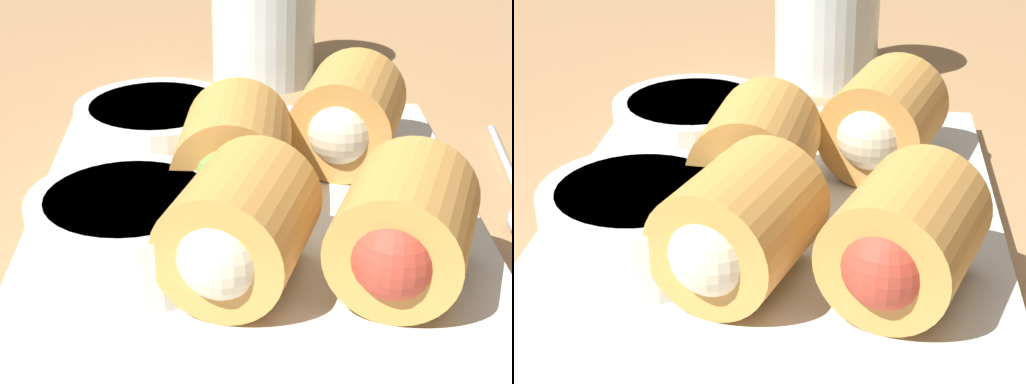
% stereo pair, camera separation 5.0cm
% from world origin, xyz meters
% --- Properties ---
extents(table_surface, '(1.80, 1.40, 0.02)m').
position_xyz_m(table_surface, '(0.00, 0.00, 0.01)').
color(table_surface, '#A87F54').
rests_on(table_surface, ground).
extents(serving_plate, '(0.35, 0.23, 0.01)m').
position_xyz_m(serving_plate, '(0.01, -0.03, 0.03)').
color(serving_plate, silver).
rests_on(serving_plate, table_surface).
extents(roll_front_left, '(0.08, 0.08, 0.06)m').
position_xyz_m(roll_front_left, '(-0.04, -0.09, 0.06)').
color(roll_front_left, '#D19347').
rests_on(roll_front_left, serving_plate).
extents(roll_front_right, '(0.08, 0.08, 0.06)m').
position_xyz_m(roll_front_right, '(-0.04, -0.02, 0.06)').
color(roll_front_right, '#D19347').
rests_on(roll_front_right, serving_plate).
extents(roll_back_left, '(0.08, 0.07, 0.06)m').
position_xyz_m(roll_back_left, '(0.09, -0.08, 0.06)').
color(roll_back_left, '#D19347').
rests_on(roll_back_left, serving_plate).
extents(roll_back_right, '(0.08, 0.06, 0.06)m').
position_xyz_m(roll_back_right, '(0.04, -0.02, 0.06)').
color(roll_back_right, '#D19347').
rests_on(roll_back_right, serving_plate).
extents(dipping_bowl_near, '(0.09, 0.09, 0.03)m').
position_xyz_m(dipping_bowl_near, '(-0.02, 0.03, 0.05)').
color(dipping_bowl_near, white).
rests_on(dipping_bowl_near, serving_plate).
extents(dipping_bowl_far, '(0.09, 0.09, 0.03)m').
position_xyz_m(dipping_bowl_far, '(0.10, 0.02, 0.05)').
color(dipping_bowl_far, white).
rests_on(dipping_bowl_far, serving_plate).
extents(drinking_glass, '(0.08, 0.08, 0.12)m').
position_xyz_m(drinking_glass, '(0.28, -0.04, 0.08)').
color(drinking_glass, silver).
rests_on(drinking_glass, table_surface).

